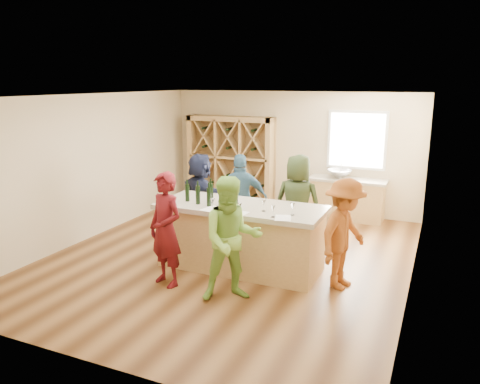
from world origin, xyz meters
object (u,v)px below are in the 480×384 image
at_px(wine_bottle_c, 211,193).
at_px(person_server, 344,234).
at_px(person_far_right, 297,203).
at_px(person_far_left, 201,195).
at_px(wine_bottle_b, 198,195).
at_px(wine_rack, 231,161).
at_px(person_far_mid, 241,199).
at_px(wine_bottle_d, 209,197).
at_px(person_near_right, 232,239).
at_px(wine_bottle_e, 224,196).
at_px(person_near_left, 166,229).
at_px(sink, 339,174).
at_px(tasting_counter_base, 241,239).
at_px(wine_bottle_a, 187,193).
at_px(wine_bottle_f, 236,201).

height_order(wine_bottle_c, person_server, person_server).
xyz_separation_m(person_far_right, person_far_left, (-2.00, 0.05, -0.06)).
bearing_deg(person_far_right, wine_bottle_b, 47.08).
xyz_separation_m(wine_rack, person_far_mid, (1.36, -2.49, -0.24)).
xyz_separation_m(person_far_mid, person_far_right, (1.10, 0.03, 0.03)).
bearing_deg(wine_bottle_d, person_near_right, -46.61).
bearing_deg(wine_bottle_e, person_near_left, -120.74).
bearing_deg(person_near_left, wine_bottle_b, 101.96).
height_order(wine_bottle_c, wine_bottle_d, wine_bottle_c).
relative_size(person_near_right, person_far_right, 1.00).
relative_size(sink, person_near_left, 0.31).
distance_m(wine_rack, wine_bottle_d, 4.14).
bearing_deg(tasting_counter_base, person_server, -2.15).
bearing_deg(person_far_left, wine_bottle_d, 152.69).
bearing_deg(wine_bottle_b, tasting_counter_base, 18.07).
bearing_deg(wine_bottle_b, wine_bottle_e, 10.36).
xyz_separation_m(person_near_right, person_far_left, (-1.74, 2.31, -0.06)).
bearing_deg(tasting_counter_base, wine_bottle_c, -170.12).
bearing_deg(person_server, wine_bottle_a, 108.29).
xyz_separation_m(wine_bottle_d, person_near_left, (-0.33, -0.78, -0.36)).
height_order(person_far_mid, person_far_left, person_far_mid).
height_order(wine_bottle_c, wine_bottle_f, wine_bottle_c).
relative_size(person_near_left, person_far_mid, 1.02).
bearing_deg(person_far_right, tasting_counter_base, 62.13).
height_order(wine_rack, wine_bottle_b, wine_rack).
height_order(wine_bottle_b, person_far_left, person_far_left).
bearing_deg(person_far_mid, wine_bottle_b, 58.83).
distance_m(sink, person_far_right, 2.40).
relative_size(wine_rack, wine_bottle_d, 7.30).
relative_size(wine_bottle_c, wine_bottle_d, 1.11).
height_order(wine_rack, person_near_right, wine_rack).
bearing_deg(person_near_right, tasting_counter_base, 74.22).
xyz_separation_m(sink, person_near_right, (-0.50, -4.64, -0.12)).
xyz_separation_m(wine_rack, wine_bottle_b, (1.19, -3.84, 0.13)).
relative_size(wine_rack, person_server, 1.31).
bearing_deg(person_near_right, wine_bottle_f, 77.15).
bearing_deg(person_server, person_far_left, 84.27).
relative_size(wine_bottle_c, wine_bottle_f, 1.11).
xyz_separation_m(wine_rack, person_near_right, (2.20, -4.71, -0.21)).
distance_m(tasting_counter_base, wine_bottle_b, 1.01).
bearing_deg(person_far_left, tasting_counter_base, 168.61).
xyz_separation_m(wine_bottle_d, person_server, (2.14, 0.20, -0.39)).
relative_size(person_near_right, person_server, 1.07).
bearing_deg(person_far_right, person_far_left, -1.83).
distance_m(tasting_counter_base, wine_bottle_d, 0.89).
xyz_separation_m(tasting_counter_base, wine_bottle_f, (0.05, -0.30, 0.73)).
height_order(person_near_left, person_far_left, person_near_left).
bearing_deg(wine_bottle_a, wine_bottle_e, -0.47).
distance_m(wine_rack, sink, 2.70).
distance_m(wine_bottle_b, person_near_right, 1.37).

